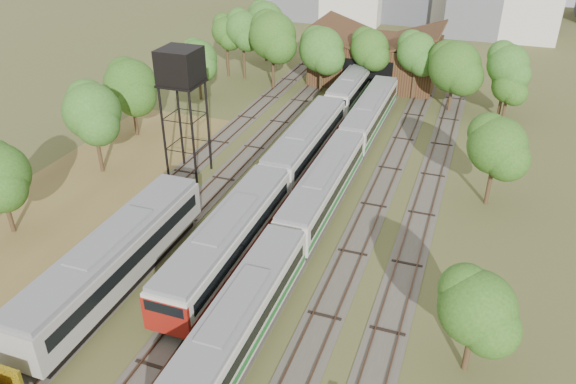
% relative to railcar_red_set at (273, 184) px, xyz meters
% --- Properties ---
extents(tracks, '(24.60, 80.00, 0.19)m').
position_rel_railcar_red_set_xyz_m(tracks, '(1.33, 2.81, -1.97)').
color(tracks, '#4C473D').
rests_on(tracks, ground).
extents(railcar_red_set, '(3.08, 34.58, 3.81)m').
position_rel_railcar_red_set_xyz_m(railcar_red_set, '(0.00, 0.00, 0.00)').
color(railcar_red_set, black).
rests_on(railcar_red_set, ground).
extents(railcar_green_set, '(2.82, 52.08, 3.48)m').
position_rel_railcar_red_set_xyz_m(railcar_green_set, '(4.00, 1.24, -0.17)').
color(railcar_green_set, black).
rests_on(railcar_green_set, ground).
extents(railcar_rear, '(2.81, 16.08, 3.47)m').
position_rel_railcar_red_set_xyz_m(railcar_rear, '(0.00, 27.25, -0.18)').
color(railcar_rear, black).
rests_on(railcar_rear, ground).
extents(old_grey_coach, '(3.24, 18.00, 4.01)m').
position_rel_railcar_red_set_xyz_m(old_grey_coach, '(-6.00, -13.51, 0.18)').
color(old_grey_coach, black).
rests_on(old_grey_coach, ground).
extents(water_tower, '(3.40, 3.40, 11.74)m').
position_rel_railcar_red_set_xyz_m(water_tower, '(-9.45, 2.88, 7.89)').
color(water_tower, black).
rests_on(water_tower, ground).
extents(maintenance_shed, '(16.45, 11.55, 7.58)m').
position_rel_railcar_red_set_xyz_m(maintenance_shed, '(1.00, 35.79, 0.90)').
color(maintenance_shed, '#3A1E15').
rests_on(maintenance_shed, ground).
extents(tree_band_left, '(8.15, 72.53, 8.66)m').
position_rel_railcar_red_set_xyz_m(tree_band_left, '(-17.74, 8.62, 3.57)').
color(tree_band_left, '#382616').
rests_on(tree_band_left, ground).
extents(tree_band_far, '(37.74, 8.37, 9.80)m').
position_rel_railcar_red_set_xyz_m(tree_band_far, '(0.17, 28.76, 3.94)').
color(tree_band_far, '#382616').
rests_on(tree_band_far, ground).
extents(tree_band_right, '(5.07, 43.48, 7.74)m').
position_rel_railcar_red_set_xyz_m(tree_band_right, '(16.99, 4.78, 2.76)').
color(tree_band_right, '#382616').
rests_on(tree_band_right, ground).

